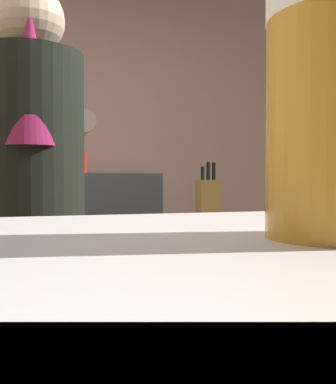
{
  "coord_description": "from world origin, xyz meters",
  "views": [
    {
      "loc": [
        -0.03,
        -1.19,
        1.1
      ],
      "look_at": [
        0.1,
        -0.75,
        1.09
      ],
      "focal_mm": 40.96,
      "sensor_mm": 36.0,
      "label": 1
    }
  ],
  "objects_px": {
    "bottle_soy": "(83,162)",
    "chefs_knife": "(101,225)",
    "bottle_hot_sauce": "(35,161)",
    "bartender": "(32,211)",
    "bottle_vinegar": "(23,160)",
    "knife_block": "(208,200)"
  },
  "relations": [
    {
      "from": "bartender",
      "to": "knife_block",
      "type": "bearing_deg",
      "value": -62.21
    },
    {
      "from": "bottle_soy",
      "to": "bottle_hot_sauce",
      "type": "bearing_deg",
      "value": -171.39
    },
    {
      "from": "bottle_soy",
      "to": "chefs_knife",
      "type": "bearing_deg",
      "value": -92.04
    },
    {
      "from": "bartender",
      "to": "bottle_vinegar",
      "type": "relative_size",
      "value": 7.42
    },
    {
      "from": "chefs_knife",
      "to": "bottle_soy",
      "type": "height_order",
      "value": "bottle_soy"
    },
    {
      "from": "chefs_knife",
      "to": "bottle_hot_sauce",
      "type": "bearing_deg",
      "value": 120.54
    },
    {
      "from": "chefs_knife",
      "to": "bottle_soy",
      "type": "bearing_deg",
      "value": 106.04
    },
    {
      "from": "bartender",
      "to": "bottle_soy",
      "type": "xyz_separation_m",
      "value": [
        0.33,
        1.72,
        0.23
      ]
    },
    {
      "from": "chefs_knife",
      "to": "bottle_hot_sauce",
      "type": "distance_m",
      "value": 1.33
    },
    {
      "from": "bottle_vinegar",
      "to": "knife_block",
      "type": "bearing_deg",
      "value": -54.08
    },
    {
      "from": "bottle_hot_sauce",
      "to": "bottle_soy",
      "type": "relative_size",
      "value": 0.99
    },
    {
      "from": "bartender",
      "to": "bottle_vinegar",
      "type": "height_order",
      "value": "bartender"
    },
    {
      "from": "chefs_knife",
      "to": "bottle_vinegar",
      "type": "xyz_separation_m",
      "value": [
        -0.36,
        1.19,
        0.33
      ]
    },
    {
      "from": "bottle_hot_sauce",
      "to": "bottle_vinegar",
      "type": "xyz_separation_m",
      "value": [
        -0.08,
        -0.07,
        0.01
      ]
    },
    {
      "from": "bartender",
      "to": "bottle_soy",
      "type": "relative_size",
      "value": 7.97
    },
    {
      "from": "knife_block",
      "to": "bottle_hot_sauce",
      "type": "distance_m",
      "value": 1.49
    },
    {
      "from": "bottle_hot_sauce",
      "to": "bottle_vinegar",
      "type": "bearing_deg",
      "value": -139.93
    },
    {
      "from": "knife_block",
      "to": "chefs_knife",
      "type": "xyz_separation_m",
      "value": [
        -0.5,
        -0.01,
        -0.1
      ]
    },
    {
      "from": "bottle_hot_sauce",
      "to": "bottle_soy",
      "type": "bearing_deg",
      "value": 8.61
    },
    {
      "from": "knife_block",
      "to": "bottle_vinegar",
      "type": "bearing_deg",
      "value": 125.92
    },
    {
      "from": "knife_block",
      "to": "bartender",
      "type": "bearing_deg",
      "value": -152.08
    },
    {
      "from": "bottle_hot_sauce",
      "to": "bottle_soy",
      "type": "xyz_separation_m",
      "value": [
        0.33,
        0.05,
        0.0
      ]
    }
  ]
}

